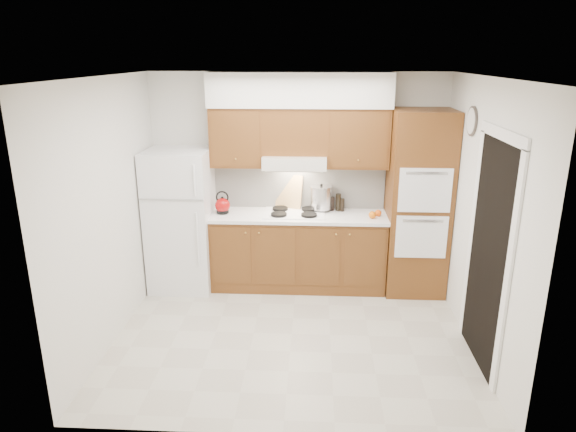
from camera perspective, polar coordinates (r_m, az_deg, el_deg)
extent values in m
plane|color=beige|center=(5.50, 0.42, -12.95)|extent=(3.60, 3.60, 0.00)
plane|color=white|center=(4.74, 0.49, 15.23)|extent=(3.60, 3.60, 0.00)
cube|color=silver|center=(6.41, 1.05, 4.09)|extent=(3.60, 0.02, 2.60)
cube|color=silver|center=(5.35, -19.17, 0.37)|extent=(0.02, 3.00, 2.60)
cube|color=silver|center=(5.21, 20.63, -0.24)|extent=(0.02, 3.00, 2.60)
cube|color=white|center=(6.39, -11.78, -0.43)|extent=(0.75, 0.72, 1.72)
cube|color=brown|center=(6.38, 1.14, -3.98)|extent=(2.11, 0.60, 0.90)
cube|color=white|center=(6.22, 1.16, 0.02)|extent=(2.13, 0.62, 0.04)
cube|color=white|center=(6.42, 1.27, 3.37)|extent=(2.11, 0.03, 0.56)
cube|color=brown|center=(6.27, 14.21, 1.34)|extent=(0.70, 0.65, 2.20)
cube|color=brown|center=(6.21, -5.66, 8.74)|extent=(0.63, 0.33, 0.70)
cube|color=brown|center=(6.16, 7.76, 8.60)|extent=(0.73, 0.33, 0.70)
cube|color=silver|center=(6.14, 0.76, 6.11)|extent=(0.75, 0.45, 0.15)
cube|color=brown|center=(6.14, 0.79, 9.42)|extent=(0.75, 0.33, 0.55)
cube|color=silver|center=(6.07, 1.29, 13.84)|extent=(2.13, 0.36, 0.40)
cube|color=white|center=(6.23, 0.71, 0.31)|extent=(0.74, 0.50, 0.01)
cube|color=black|center=(4.98, 21.35, -4.21)|extent=(0.02, 0.90, 2.10)
cylinder|color=#3F3833|center=(5.55, 19.77, 9.90)|extent=(0.02, 0.30, 0.30)
sphere|color=maroon|center=(6.26, -7.29, 1.18)|extent=(0.24, 0.24, 0.18)
cube|color=tan|center=(6.41, 0.11, 2.61)|extent=(0.35, 0.21, 0.44)
cylinder|color=silver|center=(6.33, 3.69, 2.06)|extent=(0.33, 0.33, 0.27)
cylinder|color=black|center=(6.35, 5.62, 1.53)|extent=(0.07, 0.07, 0.22)
cylinder|color=black|center=(6.36, 4.93, 1.37)|extent=(0.07, 0.07, 0.17)
cylinder|color=black|center=(6.35, 6.04, 1.24)|extent=(0.07, 0.07, 0.16)
sphere|color=#F6600C|center=(6.22, 9.99, 0.32)|extent=(0.09, 0.09, 0.08)
sphere|color=orange|center=(6.12, 9.36, 0.12)|extent=(0.09, 0.09, 0.09)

